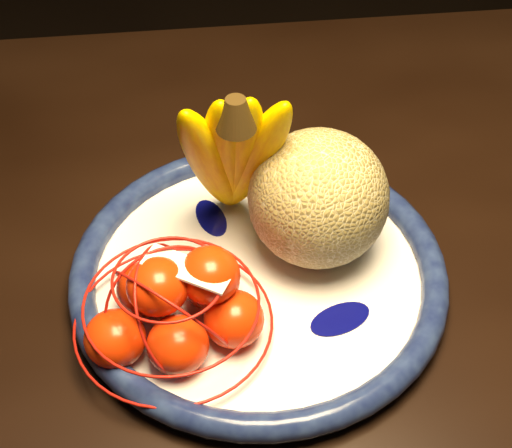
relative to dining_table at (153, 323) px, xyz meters
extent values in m
cube|color=black|center=(0.00, 0.00, 0.06)|extent=(1.52, 1.02, 0.04)
cylinder|color=white|center=(0.10, -0.04, 0.08)|extent=(0.32, 0.32, 0.01)
torus|color=#090F36|center=(0.10, -0.04, 0.09)|extent=(0.35, 0.35, 0.03)
cylinder|color=white|center=(0.10, -0.04, 0.08)|extent=(0.15, 0.15, 0.00)
ellipsoid|color=#060756|center=(0.16, -0.10, 0.09)|extent=(0.13, 0.09, 0.00)
ellipsoid|color=#060756|center=(0.07, 0.05, 0.09)|extent=(0.07, 0.11, 0.00)
ellipsoid|color=#060756|center=(0.00, -0.04, 0.09)|extent=(0.10, 0.07, 0.00)
sphere|color=olive|center=(0.16, -0.01, 0.15)|extent=(0.13, 0.13, 0.13)
ellipsoid|color=#FFD900|center=(0.07, 0.03, 0.18)|extent=(0.10, 0.12, 0.19)
ellipsoid|color=#FFD900|center=(0.09, 0.03, 0.19)|extent=(0.07, 0.11, 0.19)
ellipsoid|color=#FFD900|center=(0.10, 0.03, 0.19)|extent=(0.05, 0.11, 0.19)
ellipsoid|color=#FFD900|center=(0.11, 0.03, 0.18)|extent=(0.08, 0.12, 0.19)
cone|color=black|center=(0.09, 0.03, 0.27)|extent=(0.03, 0.03, 0.03)
ellipsoid|color=red|center=(-0.03, -0.10, 0.11)|extent=(0.05, 0.05, 0.05)
ellipsoid|color=red|center=(0.02, -0.11, 0.11)|extent=(0.05, 0.05, 0.05)
ellipsoid|color=red|center=(0.07, -0.10, 0.11)|extent=(0.05, 0.05, 0.05)
ellipsoid|color=red|center=(0.00, -0.05, 0.11)|extent=(0.05, 0.05, 0.05)
ellipsoid|color=red|center=(0.05, -0.05, 0.11)|extent=(0.05, 0.05, 0.05)
ellipsoid|color=red|center=(0.01, -0.08, 0.15)|extent=(0.05, 0.05, 0.05)
ellipsoid|color=red|center=(0.05, -0.08, 0.15)|extent=(0.05, 0.05, 0.05)
torus|color=#AC130C|center=(0.02, -0.08, 0.10)|extent=(0.20, 0.20, 0.00)
torus|color=#AC130C|center=(0.02, -0.08, 0.13)|extent=(0.17, 0.17, 0.00)
torus|color=#AC130C|center=(0.02, -0.08, 0.16)|extent=(0.11, 0.11, 0.00)
torus|color=#AC130C|center=(0.02, -0.08, 0.12)|extent=(0.12, 0.07, 0.11)
torus|color=#AC130C|center=(0.02, -0.08, 0.12)|extent=(0.09, 0.13, 0.11)
torus|color=#AC130C|center=(0.02, -0.08, 0.12)|extent=(0.11, 0.12, 0.11)
cube|color=white|center=(0.03, -0.08, 0.16)|extent=(0.07, 0.06, 0.01)
camera|label=1|loc=(-0.01, -0.50, 0.64)|focal=55.00mm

